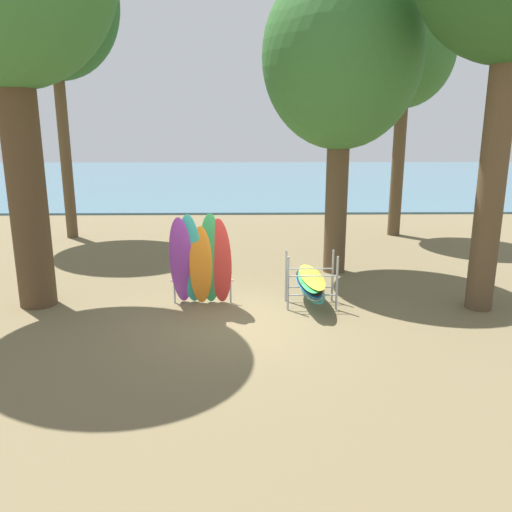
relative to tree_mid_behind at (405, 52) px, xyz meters
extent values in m
plane|color=brown|center=(-5.92, -8.95, -6.61)|extent=(80.00, 80.00, 0.00)
cube|color=#477084|center=(-5.92, 22.72, -6.56)|extent=(80.00, 36.00, 0.10)
cylinder|color=#4C3823|center=(-10.53, -7.82, -3.61)|extent=(0.82, 0.82, 5.98)
cylinder|color=brown|center=(-0.35, -8.24, -3.44)|extent=(0.59, 0.59, 6.33)
cylinder|color=brown|center=(0.00, 0.00, -3.81)|extent=(0.46, 0.46, 5.59)
ellipsoid|color=#33662D|center=(0.00, 0.00, 0.09)|extent=(3.49, 3.49, 4.02)
cylinder|color=brown|center=(-3.15, -5.09, -4.35)|extent=(0.61, 0.61, 4.51)
ellipsoid|color=#387033|center=(-3.15, -5.09, -0.77)|extent=(4.19, 4.19, 4.82)
cylinder|color=brown|center=(-12.23, -0.26, -3.23)|extent=(0.40, 0.40, 6.76)
ellipsoid|color=#285623|center=(-12.23, -0.26, 1.58)|extent=(4.50, 4.50, 5.17)
ellipsoid|color=purple|center=(-7.13, -8.08, -5.51)|extent=(0.56, 0.90, 2.18)
ellipsoid|color=#38B2AD|center=(-6.92, -8.06, -5.48)|extent=(0.53, 0.83, 2.24)
ellipsoid|color=orange|center=(-6.70, -8.05, -5.63)|extent=(0.57, 0.64, 1.96)
ellipsoid|color=#339E56|center=(-6.48, -8.04, -5.48)|extent=(0.58, 0.74, 2.24)
ellipsoid|color=red|center=(-6.26, -8.02, -5.54)|extent=(0.56, 0.67, 2.12)
cylinder|color=#9EA0A5|center=(-7.35, -7.79, -6.33)|extent=(0.04, 0.04, 0.55)
cylinder|color=#9EA0A5|center=(-6.04, -7.79, -6.33)|extent=(0.04, 0.04, 0.55)
cylinder|color=#9EA0A5|center=(-6.70, -7.79, -6.06)|extent=(1.48, 0.05, 0.04)
cylinder|color=#9EA0A5|center=(-4.73, -8.30, -5.98)|extent=(0.05, 0.05, 1.25)
cylinder|color=#9EA0A5|center=(-3.63, -8.30, -5.98)|extent=(0.05, 0.05, 1.25)
cylinder|color=#9EA0A5|center=(-4.73, -7.70, -5.98)|extent=(0.05, 0.05, 1.25)
cylinder|color=#9EA0A5|center=(-3.63, -7.70, -5.98)|extent=(0.05, 0.05, 1.25)
cylinder|color=#9EA0A5|center=(-4.18, -8.30, -6.26)|extent=(1.10, 0.04, 0.04)
cylinder|color=#9EA0A5|center=(-4.18, -8.30, -5.81)|extent=(1.10, 0.04, 0.04)
cylinder|color=#9EA0A5|center=(-4.18, -7.70, -6.26)|extent=(1.10, 0.04, 0.04)
cylinder|color=#9EA0A5|center=(-4.18, -7.70, -5.81)|extent=(1.10, 0.04, 0.04)
ellipsoid|color=#38B2AD|center=(-4.15, -8.00, -6.21)|extent=(0.55, 2.11, 0.06)
ellipsoid|color=#C6B289|center=(-4.14, -8.00, -6.15)|extent=(0.59, 2.12, 0.06)
ellipsoid|color=#2D8ED1|center=(-4.23, -8.00, -6.09)|extent=(0.63, 2.13, 0.06)
ellipsoid|color=black|center=(-4.23, -8.00, -6.03)|extent=(0.63, 2.13, 0.06)
ellipsoid|color=#339E56|center=(-4.22, -8.00, -5.97)|extent=(0.53, 2.11, 0.06)
ellipsoid|color=yellow|center=(-4.16, -8.00, -5.91)|extent=(0.59, 2.12, 0.06)
camera|label=1|loc=(-5.64, -19.22, -2.58)|focal=35.82mm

